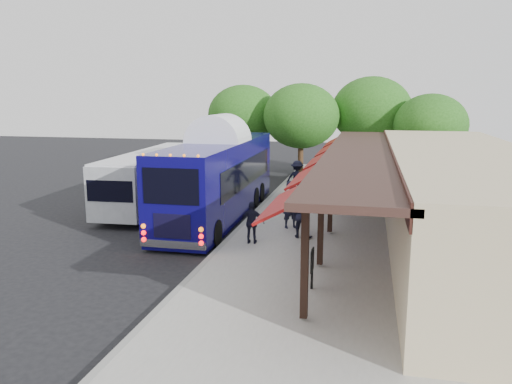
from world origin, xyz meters
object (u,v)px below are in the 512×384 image
Objects in this scene: coach_bus at (219,174)px; ped_b at (301,214)px; sign_board at (312,262)px; ped_c at (252,223)px; city_bus at (155,176)px; ped_d at (297,179)px; ped_a at (291,205)px.

coach_bus is 5.25m from ped_b.
coach_bus is 9.73m from sign_board.
ped_c is (-1.66, -1.19, -0.15)m from ped_b.
city_bus reaches higher than sign_board.
sign_board is (5.19, -8.16, -1.08)m from coach_bus.
sign_board is at bearing 112.09° from ped_d.
sign_board is at bearing 115.81° from ped_b.
ped_c is (2.53, -4.21, -1.08)m from coach_bus.
ped_d reaches higher than ped_b.
coach_bus is 4.36m from city_bus.
sign_board is (9.14, -9.92, -0.58)m from city_bus.
coach_bus is at bearing -64.07° from ped_c.
ped_d reaches higher than sign_board.
ped_b is at bearing -94.31° from ped_a.
ped_b reaches higher than ped_c.
ped_d is (-0.69, 6.61, -0.01)m from ped_a.
ped_a is at bearing 104.33° from sign_board.
ped_b is (8.15, -4.78, -0.43)m from city_bus.
ped_a is at bearing -117.92° from ped_c.
ped_b is 2.05m from ped_c.
ped_b is (0.61, -1.31, -0.04)m from ped_a.
ped_a is 1.69× the size of sign_board.
ped_c is (-1.06, -2.51, -0.19)m from ped_a.
coach_bus is 4.07m from ped_a.
sign_board is (2.66, -3.95, -0.00)m from ped_c.
ped_c is at bearing -45.89° from city_bus.
sign_board is (0.99, -5.14, -0.15)m from ped_b.
ped_b is (4.19, -3.02, -0.93)m from coach_bus.
coach_bus is 6.02× the size of ped_a.
ped_b is at bearing 111.43° from ped_d.
ped_d is (-1.29, 7.92, 0.03)m from ped_b.
ped_b is 1.19× the size of ped_c.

